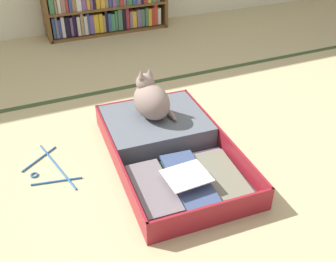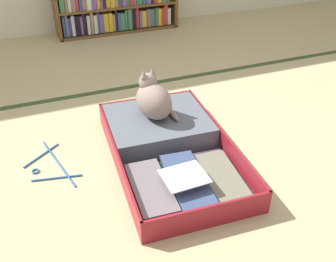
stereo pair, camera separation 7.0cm
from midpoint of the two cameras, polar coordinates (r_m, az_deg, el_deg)
ground_plane at (r=1.98m, az=5.00°, el=-5.99°), size 10.00×10.00×0.00m
tatami_border at (r=2.79m, az=-4.13°, el=6.73°), size 4.80×0.05×0.00m
open_suitcase at (r=2.08m, az=0.54°, el=-1.81°), size 0.64×1.03×0.13m
black_cat at (r=2.13m, az=-1.33°, el=4.72°), size 0.23×0.28×0.28m
clothes_hanger at (r=2.08m, az=-16.12°, el=-4.96°), size 0.28×0.44×0.01m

